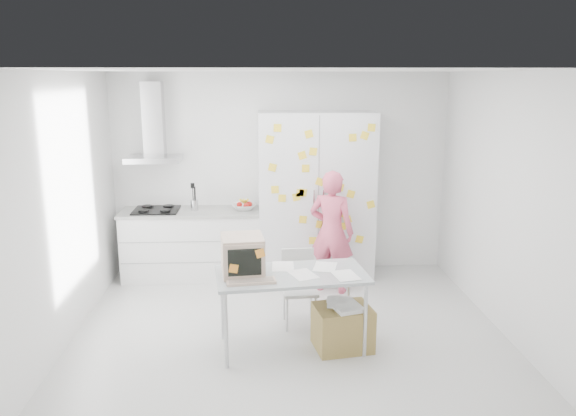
{
  "coord_description": "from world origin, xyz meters",
  "views": [
    {
      "loc": [
        -0.3,
        -5.53,
        2.66
      ],
      "look_at": [
        0.03,
        0.67,
        1.18
      ],
      "focal_mm": 35.0,
      "sensor_mm": 36.0,
      "label": 1
    }
  ],
  "objects_px": {
    "person": "(331,232)",
    "desk": "(261,264)",
    "chair": "(299,283)",
    "cardboard_box": "(343,327)"
  },
  "relations": [
    {
      "from": "desk",
      "to": "cardboard_box",
      "type": "distance_m",
      "value": 1.04
    },
    {
      "from": "desk",
      "to": "cardboard_box",
      "type": "height_order",
      "value": "desk"
    },
    {
      "from": "desk",
      "to": "cardboard_box",
      "type": "xyz_separation_m",
      "value": [
        0.8,
        -0.04,
        -0.65
      ]
    },
    {
      "from": "person",
      "to": "desk",
      "type": "bearing_deg",
      "value": 83.32
    },
    {
      "from": "person",
      "to": "cardboard_box",
      "type": "relative_size",
      "value": 2.53
    },
    {
      "from": "chair",
      "to": "cardboard_box",
      "type": "distance_m",
      "value": 0.77
    },
    {
      "from": "desk",
      "to": "chair",
      "type": "relative_size",
      "value": 1.86
    },
    {
      "from": "chair",
      "to": "desk",
      "type": "bearing_deg",
      "value": -129.32
    },
    {
      "from": "chair",
      "to": "cardboard_box",
      "type": "relative_size",
      "value": 1.35
    },
    {
      "from": "desk",
      "to": "cardboard_box",
      "type": "relative_size",
      "value": 2.51
    }
  ]
}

